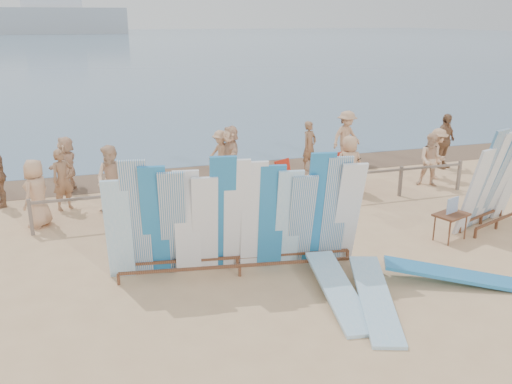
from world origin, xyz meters
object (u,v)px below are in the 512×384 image
object	(u,v)px
beachgoer_3	(221,154)
beachgoer_10	(444,141)
flat_board_b	(374,307)
beach_chair_right	(288,183)
beachgoer_9	(346,137)
flat_board_d	(453,283)
beachgoer_8	(432,160)
main_surfboard_rack	(238,219)
beachgoer_extra_0	(437,154)
side_surfboard_rack	(494,183)
vendor_table	(450,226)
flat_board_a	(338,298)
beachgoer_1	(63,180)
stroller	(343,175)
beachgoer_2	(112,181)
beachgoer_11	(67,164)
beachgoer_5	(231,153)
beachgoer_7	(309,146)
beachgoer_6	(349,164)
beach_chair_left	(274,191)
beachgoer_0	(36,193)

from	to	relation	value
beachgoer_3	beachgoer_10	bearing A→B (deg)	45.16
flat_board_b	beach_chair_right	size ratio (longest dim) A/B	2.81
flat_board_b	beachgoer_9	size ratio (longest dim) A/B	1.45
flat_board_d	beachgoer_8	world-z (taller)	beachgoer_8
main_surfboard_rack	beachgoer_9	world-z (taller)	main_surfboard_rack
beachgoer_extra_0	beachgoer_8	size ratio (longest dim) A/B	0.99
side_surfboard_rack	beachgoer_10	world-z (taller)	side_surfboard_rack
vendor_table	flat_board_a	bearing A→B (deg)	-174.55
beachgoer_extra_0	beachgoer_1	world-z (taller)	beachgoer_1
flat_board_a	stroller	distance (m)	6.88
stroller	main_surfboard_rack	bearing A→B (deg)	-154.47
beach_chair_right	vendor_table	bearing A→B (deg)	-91.69
stroller	beachgoer_1	world-z (taller)	beachgoer_1
beachgoer_2	beach_chair_right	bearing A→B (deg)	46.22
stroller	beachgoer_11	bearing A→B (deg)	145.11
side_surfboard_rack	beachgoer_8	bearing A→B (deg)	58.85
beachgoer_5	beachgoer_7	distance (m)	2.85
beach_chair_right	beachgoer_5	world-z (taller)	beachgoer_5
beachgoer_6	beachgoer_10	world-z (taller)	beachgoer_10
beach_chair_right	beachgoer_6	xyz separation A→B (m)	(1.69, -0.53, 0.58)
flat_board_d	beachgoer_2	bearing A→B (deg)	72.11
beach_chair_left	beachgoer_3	bearing A→B (deg)	140.89
side_surfboard_rack	flat_board_a	size ratio (longest dim) A/B	0.95
main_surfboard_rack	beach_chair_left	xyz separation A→B (m)	(2.20, 4.10, -0.86)
beach_chair_left	beachgoer_7	world-z (taller)	beachgoer_7
flat_board_a	beach_chair_left	world-z (taller)	beach_chair_left
beachgoer_extra_0	beachgoer_6	size ratio (longest dim) A/B	0.95
beachgoer_6	beachgoer_9	xyz separation A→B (m)	(1.52, 3.23, 0.07)
beachgoer_11	beachgoer_extra_0	bearing A→B (deg)	99.72
beachgoer_7	beachgoer_3	bearing A→B (deg)	148.61
beachgoer_5	beachgoer_7	xyz separation A→B (m)	(2.83, 0.29, -0.04)
beach_chair_right	beachgoer_10	distance (m)	6.19
beachgoer_6	main_surfboard_rack	bearing A→B (deg)	48.52
beach_chair_left	beach_chair_right	bearing A→B (deg)	75.60
beach_chair_left	beachgoer_6	size ratio (longest dim) A/B	0.56
beachgoer_1	vendor_table	bearing A→B (deg)	-60.83
beachgoer_extra_0	beachgoer_6	xyz separation A→B (m)	(-3.39, -0.54, 0.05)
beach_chair_left	beachgoer_8	bearing A→B (deg)	33.07
beach_chair_right	beachgoer_5	bearing A→B (deg)	94.91
beachgoer_2	flat_board_b	bearing A→B (deg)	-15.09
beachgoer_0	beachgoer_extra_0	xyz separation A→B (m)	(11.97, 0.70, -0.04)
beach_chair_right	beachgoer_10	xyz separation A→B (m)	(6.07, 1.02, 0.66)
beachgoer_extra_0	beachgoer_9	size ratio (longest dim) A/B	0.88
beachgoer_extra_0	beachgoer_10	distance (m)	1.42
beachgoer_extra_0	beachgoer_9	bearing A→B (deg)	59.91
vendor_table	beachgoer_6	size ratio (longest dim) A/B	0.60
beachgoer_5	beachgoer_10	size ratio (longest dim) A/B	0.93
flat_board_d	beachgoer_6	bearing A→B (deg)	20.43
main_surfboard_rack	beach_chair_left	bearing A→B (deg)	70.31
vendor_table	beachgoer_0	bearing A→B (deg)	137.40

